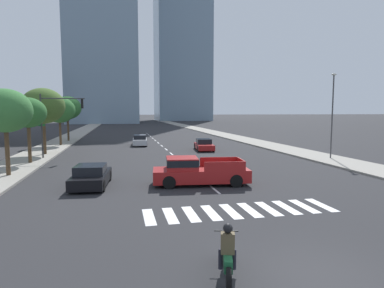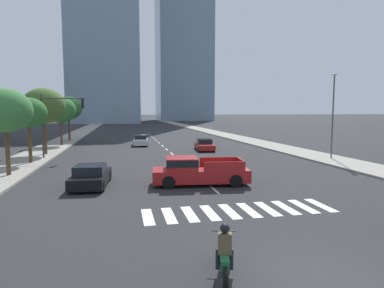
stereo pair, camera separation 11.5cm
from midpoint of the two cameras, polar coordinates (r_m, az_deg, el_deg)
name	(u,v)px [view 1 (the left image)]	position (r m, az deg, el deg)	size (l,w,h in m)	color
ground_plane	(320,276)	(10.03, 21.08, -20.76)	(800.00, 800.00, 0.00)	#28282B
sidewalk_east	(272,146)	(41.94, 13.71, -0.34)	(4.00, 260.00, 0.15)	gray
sidewalk_west	(43,152)	(38.57, -24.66, -1.23)	(4.00, 260.00, 0.15)	gray
crosswalk_near	(240,210)	(14.99, 8.18, -11.41)	(8.55, 2.21, 0.01)	silver
lane_divider_center	(162,146)	(41.94, -5.37, -0.30)	(0.14, 50.00, 0.01)	silver
motorcycle_lead	(227,255)	(9.25, 5.81, -18.76)	(0.89, 2.12, 1.49)	black
pickup_truck	(196,171)	(19.67, 0.57, -4.79)	(5.91, 2.68, 1.67)	maroon
sedan_silver_0	(140,141)	(42.73, -9.16, 0.60)	(2.01, 4.68, 1.37)	#B7BABF
sedan_black_1	(91,176)	(20.19, -17.34, -5.41)	(2.25, 4.40, 1.30)	black
sedan_red_2	(204,145)	(37.03, 2.01, -0.19)	(2.24, 4.48, 1.27)	maroon
traffic_signal_far	(58,114)	(32.46, -22.48, 4.79)	(4.13, 0.28, 5.82)	#333335
street_lamp_east	(332,109)	(32.23, 23.21, 5.56)	(0.50, 0.24, 7.63)	#3F3F42
street_tree_nearest	(5,111)	(24.87, -29.95, 5.03)	(3.39, 3.39, 5.74)	#4C3823
street_tree_second	(28,113)	(30.11, -26.82, 4.86)	(2.92, 2.92, 5.38)	#4C3823
street_tree_third	(43,106)	(35.58, -24.63, 6.04)	(4.12, 4.12, 6.53)	#4C3823
street_tree_fourth	(59,110)	(44.27, -22.20, 5.51)	(3.79, 3.79, 6.02)	#4C3823
street_tree_fifth	(67,108)	(50.67, -20.97, 5.91)	(3.90, 3.90, 6.40)	#4C3823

